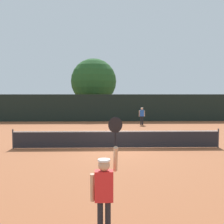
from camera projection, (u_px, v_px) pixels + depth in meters
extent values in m
plane|color=#9E5633|center=(117.00, 148.00, 15.43)|extent=(120.00, 120.00, 0.00)
cube|color=#232328|center=(117.00, 140.00, 15.40)|extent=(11.46, 0.03, 0.91)
cube|color=white|center=(117.00, 131.00, 15.36)|extent=(11.46, 0.04, 0.06)
cylinder|color=#333338|center=(13.00, 139.00, 15.24)|extent=(0.08, 0.08, 1.07)
cylinder|color=#333338|center=(218.00, 138.00, 15.54)|extent=(0.08, 0.08, 1.07)
cube|color=black|center=(111.00, 108.00, 29.56)|extent=(32.26, 0.12, 2.89)
cube|color=red|center=(104.00, 186.00, 5.68)|extent=(0.38, 0.22, 0.64)
sphere|color=tan|center=(104.00, 165.00, 5.65)|extent=(0.24, 0.24, 0.24)
cylinder|color=white|center=(104.00, 160.00, 5.64)|extent=(0.26, 0.26, 0.04)
cylinder|color=black|center=(100.00, 221.00, 5.73)|extent=(0.12, 0.12, 0.86)
cylinder|color=black|center=(108.00, 221.00, 5.73)|extent=(0.12, 0.12, 0.86)
cylinder|color=tan|center=(92.00, 188.00, 5.67)|extent=(0.09, 0.18, 0.61)
cylinder|color=tan|center=(115.00, 159.00, 5.74)|extent=(0.09, 0.33, 0.58)
cylinder|color=black|center=(115.00, 139.00, 5.77)|extent=(0.04, 0.11, 0.28)
ellipsoid|color=black|center=(115.00, 125.00, 5.81)|extent=(0.30, 0.13, 0.36)
cube|color=blue|center=(142.00, 113.00, 26.30)|extent=(0.38, 0.22, 0.60)
sphere|color=tan|center=(142.00, 109.00, 26.27)|extent=(0.23, 0.23, 0.23)
cylinder|color=white|center=(142.00, 108.00, 26.26)|extent=(0.24, 0.24, 0.04)
cylinder|color=black|center=(141.00, 121.00, 26.35)|extent=(0.12, 0.12, 0.82)
cylinder|color=black|center=(143.00, 121.00, 26.35)|extent=(0.12, 0.12, 0.82)
cylinder|color=tan|center=(139.00, 113.00, 26.29)|extent=(0.09, 0.17, 0.58)
cylinder|color=tan|center=(144.00, 113.00, 26.31)|extent=(0.09, 0.16, 0.58)
sphere|color=#CCE033|center=(107.00, 144.00, 16.51)|extent=(0.07, 0.07, 0.07)
cylinder|color=brown|center=(94.00, 108.00, 34.47)|extent=(0.56, 0.56, 2.36)
sphere|color=#235123|center=(94.00, 81.00, 34.24)|extent=(5.62, 5.62, 5.62)
cube|color=navy|center=(48.00, 111.00, 37.02)|extent=(2.39, 4.40, 0.90)
cube|color=#2D333D|center=(48.00, 105.00, 36.67)|extent=(1.95, 2.39, 0.64)
cylinder|color=black|center=(44.00, 112.00, 38.42)|extent=(0.22, 0.60, 0.60)
cylinder|color=black|center=(57.00, 112.00, 38.46)|extent=(0.22, 0.60, 0.60)
cylinder|color=black|center=(40.00, 114.00, 35.63)|extent=(0.22, 0.60, 0.60)
cylinder|color=black|center=(53.00, 114.00, 35.67)|extent=(0.22, 0.60, 0.60)
cube|color=navy|center=(122.00, 112.00, 35.95)|extent=(2.12, 4.29, 0.90)
cube|color=#2D333D|center=(122.00, 106.00, 35.59)|extent=(1.81, 2.29, 0.64)
cylinder|color=black|center=(115.00, 113.00, 37.34)|extent=(0.22, 0.60, 0.60)
cylinder|color=black|center=(127.00, 113.00, 37.39)|extent=(0.22, 0.60, 0.60)
cylinder|color=black|center=(116.00, 115.00, 34.55)|extent=(0.22, 0.60, 0.60)
cylinder|color=black|center=(129.00, 115.00, 34.59)|extent=(0.22, 0.60, 0.60)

